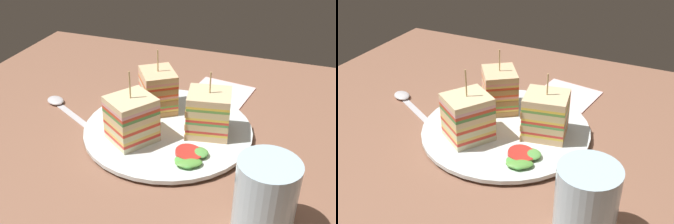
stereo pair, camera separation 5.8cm
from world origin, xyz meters
TOP-DOWN VIEW (x-y plane):
  - ground_plane at (0.00, 0.00)cm, footprint 94.52×77.62cm
  - plate at (0.00, 0.00)cm, footprint 28.56×28.56cm
  - sandwich_wedge_0 at (-4.19, -5.28)cm, footprint 9.03×9.19cm
  - sandwich_wedge_1 at (6.68, 0.82)cm, footprint 7.85×7.30cm
  - sandwich_wedge_2 at (-3.87, 5.52)cm, footprint 8.57×8.87cm
  - salad_garnish at (6.23, -7.46)cm, footprint 5.21×7.09cm
  - spoon at (-22.67, 1.88)cm, footprint 14.21×9.16cm
  - napkin at (5.03, 17.74)cm, footprint 12.70×11.77cm
  - drinking_glass at (18.45, -16.83)cm, footprint 7.53×7.53cm

SIDE VIEW (x-z plane):
  - ground_plane at x=0.00cm, z-range -1.80..0.00cm
  - napkin at x=5.03cm, z-range 0.00..0.50cm
  - spoon at x=-22.67cm, z-range -0.09..0.91cm
  - plate at x=0.00cm, z-range 0.13..1.35cm
  - salad_garnish at x=6.23cm, z-range 1.16..2.36cm
  - drinking_glass at x=18.45cm, z-range -0.79..9.58cm
  - sandwich_wedge_1 at x=6.68cm, z-range -0.59..10.40cm
  - sandwich_wedge_2 at x=-3.87cm, z-range -0.78..10.66cm
  - sandwich_wedge_0 at x=-4.19cm, z-range -1.03..11.02cm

